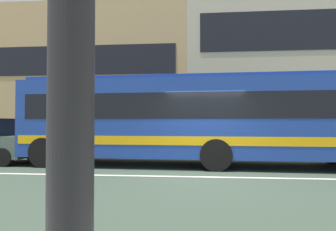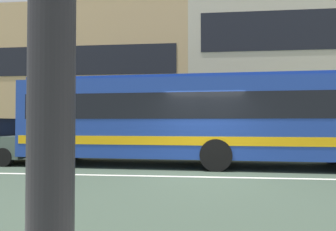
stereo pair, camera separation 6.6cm
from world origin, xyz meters
name	(u,v)px [view 1 (the left image)]	position (x,y,z in m)	size (l,w,h in m)	color
ground_plane	(206,177)	(0.00, 0.00, 0.00)	(160.00, 160.00, 0.00)	#384739
lane_centre_line	(206,177)	(0.00, 0.00, 0.00)	(60.00, 0.16, 0.01)	silver
apartment_block_left	(77,82)	(-9.81, 14.70, 4.77)	(18.04, 9.20, 9.54)	tan
apartment_block_right	(323,61)	(9.22, 14.70, 6.12)	(20.01, 9.20, 12.24)	beige
transit_bus	(194,117)	(-0.35, 2.19, 1.70)	(12.06, 3.01, 3.08)	#1E3D98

